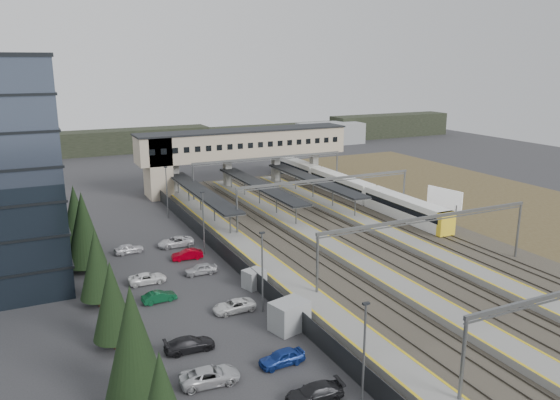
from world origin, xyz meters
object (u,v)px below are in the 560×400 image
relay_cabin_near (289,316)px  billboard (444,200)px  footbridge (230,148)px  relay_cabin_far (254,279)px  train (342,185)px

relay_cabin_near → billboard: size_ratio=0.62×
relay_cabin_near → footbridge: 56.78m
relay_cabin_near → relay_cabin_far: bearing=85.1°
relay_cabin_near → footbridge: bearing=74.6°
relay_cabin_near → billboard: 41.26m
relay_cabin_far → train: 43.65m
train → billboard: (4.64, -21.21, 1.63)m
relay_cabin_far → billboard: billboard is taller
relay_cabin_far → billboard: (35.09, 10.05, 2.52)m
relay_cabin_near → billboard: billboard is taller
relay_cabin_near → footbridge: (15.01, 54.37, 6.58)m
footbridge → billboard: (20.94, -34.22, -4.42)m
relay_cabin_near → train: (31.31, 41.35, 0.54)m
relay_cabin_far → billboard: 36.59m
train → billboard: size_ratio=9.14×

